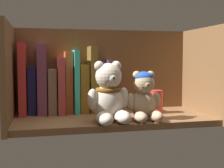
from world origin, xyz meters
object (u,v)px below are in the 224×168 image
Objects in this scene: teddy_bear_larger at (109,96)px; teddy_bear_smaller at (144,97)px; book_0 at (23,79)px; pillar_candle at (156,102)px; book_8 at (92,79)px; book_2 at (42,79)px; book_9 at (99,89)px; book_3 at (52,91)px; book_7 at (83,88)px; book_10 at (107,86)px; book_4 at (60,85)px; book_1 at (32,90)px; book_6 at (76,81)px; book_5 at (68,82)px.

teddy_bear_larger reaches higher than teddy_bear_smaller.
book_0 reaches higher than pillar_candle.
book_2 is at bearing 180.00° from book_8.
teddy_bear_larger is (-0.76, -19.78, -0.31)cm from book_9.
book_7 is (11.21, 0.00, 0.76)cm from book_3.
book_10 is 20.20cm from teddy_bear_larger.
book_4 is 34.52cm from pillar_candle.
teddy_bear_smaller is at bearing -31.75° from book_2.
book_6 reaches higher than book_1.
book_5 is (12.58, 0.00, 2.66)cm from book_1.
teddy_bear_larger is at bearing -177.53° from teddy_bear_smaller.
teddy_bear_smaller is at bearing -61.03° from book_9.
book_4 is at bearing 180.00° from book_6.
book_2 reaches higher than book_7.
book_9 is at bearing 118.97° from teddy_bear_smaller.
book_10 is 1.21× the size of teddy_bear_smaller.
book_6 is 1.30× the size of book_7.
pillar_candle is (35.96, -8.52, -3.74)cm from book_3.
book_1 is 0.97× the size of book_7.
book_10 is at bearing 0.00° from book_7.
book_0 is 1.25× the size of book_4.
book_2 is 1.23× the size of book_4.
book_10 is (5.83, 0.00, -2.44)cm from book_8.
book_6 reaches higher than book_9.
book_0 is 18.18cm from book_6.
book_0 is 1.04× the size of book_8.
teddy_bear_smaller is at bearing -44.87° from book_6.
book_8 reaches higher than teddy_bear_smaller.
pillar_candle is at bearing 52.77° from teddy_bear_smaller.
book_9 is 21.11cm from pillar_candle.
book_7 is 20.45cm from teddy_bear_larger.
book_4 is at bearing 180.00° from book_8.
book_2 is 1.55× the size of book_3.
book_1 is 0.88× the size of book_10.
book_8 reaches higher than book_5.
book_10 is 18.72cm from pillar_candle.
teddy_bear_larger is (19.73, -19.78, -4.17)cm from book_2.
teddy_bear_larger is (2.01, -19.78, -3.88)cm from book_8.
book_1 is at bearing 180.00° from book_4.
teddy_bear_larger reaches higher than book_7.
pillar_candle is (30.11, -8.52, -6.86)cm from book_5.
book_0 is 15.65cm from book_5.
book_7 is at bearing 0.00° from book_0.
book_3 is 11.24cm from book_7.
book_5 reaches higher than pillar_candle.
book_4 is at bearing 0.00° from book_1.
book_3 is 0.83× the size of book_10.
book_9 is at bearing 87.80° from teddy_bear_larger.
book_4 is at bearing 0.00° from book_3.
book_0 is 1.57× the size of book_3.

